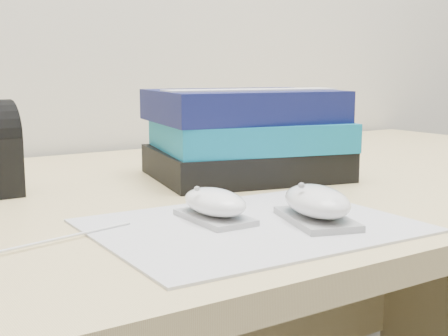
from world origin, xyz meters
TOP-DOWN VIEW (x-y plane):
  - desk at (0.00, 1.64)m, footprint 1.60×0.80m
  - mousepad at (-0.13, 1.34)m, footprint 0.33×0.26m
  - mouse_rear at (-0.16, 1.38)m, footprint 0.05×0.10m
  - mouse_front at (-0.07, 1.31)m, footprint 0.09×0.12m
  - usb_cable at (-0.34, 1.39)m, footprint 0.21×0.05m
  - book_stack at (0.04, 1.59)m, footprint 0.31×0.27m

SIDE VIEW (x-z plane):
  - desk at x=0.00m, z-range 0.13..0.86m
  - mousepad at x=-0.13m, z-range 0.73..0.73m
  - usb_cable at x=-0.34m, z-range 0.73..0.74m
  - mouse_rear at x=-0.16m, z-range 0.73..0.77m
  - mouse_front at x=-0.07m, z-range 0.73..0.77m
  - book_stack at x=0.04m, z-range 0.73..0.86m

